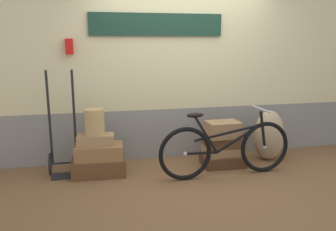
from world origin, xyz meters
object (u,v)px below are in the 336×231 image
at_px(suitcase_3, 222,160).
at_px(luggage_trolley, 64,151).
at_px(suitcase_2, 96,139).
at_px(suitcase_5, 223,141).
at_px(burlap_sack, 269,135).
at_px(suitcase_0, 99,167).
at_px(bicycle, 226,149).
at_px(suitcase_6, 223,129).
at_px(suitcase_4, 223,150).
at_px(wicker_basket, 95,122).
at_px(suitcase_1, 99,152).

height_order(suitcase_3, luggage_trolley, luggage_trolley).
relative_size(suitcase_2, suitcase_5, 0.92).
bearing_deg(burlap_sack, suitcase_5, -176.82).
height_order(suitcase_0, bicycle, bicycle).
height_order(suitcase_2, suitcase_6, suitcase_6).
height_order(suitcase_4, bicycle, bicycle).
relative_size(suitcase_2, wicker_basket, 1.41).
bearing_deg(suitcase_2, suitcase_1, -23.38).
bearing_deg(wicker_basket, luggage_trolley, 164.45).
bearing_deg(suitcase_6, suitcase_0, 177.55).
bearing_deg(luggage_trolley, suitcase_1, -16.07).
bearing_deg(burlap_sack, suitcase_4, -177.24).
xyz_separation_m(suitcase_0, wicker_basket, (-0.03, 0.01, 0.59)).
bearing_deg(suitcase_4, suitcase_5, -138.18).
bearing_deg(suitcase_2, burlap_sack, 6.22).
xyz_separation_m(suitcase_3, luggage_trolley, (-2.13, 0.13, 0.25)).
xyz_separation_m(suitcase_4, suitcase_5, (-0.01, -0.01, 0.13)).
distance_m(suitcase_2, suitcase_3, 1.77).
bearing_deg(burlap_sack, wicker_basket, -178.55).
distance_m(suitcase_2, suitcase_4, 1.77).
bearing_deg(wicker_basket, suitcase_3, -0.74).
bearing_deg(bicycle, suitcase_1, 165.86).
distance_m(suitcase_1, luggage_trolley, 0.46).
xyz_separation_m(suitcase_5, luggage_trolley, (-2.15, 0.09, -0.02)).
bearing_deg(suitcase_4, suitcase_6, -125.23).
relative_size(suitcase_1, wicker_basket, 1.83).
bearing_deg(suitcase_1, suitcase_4, 5.52).
relative_size(suitcase_5, wicker_basket, 1.54).
bearing_deg(suitcase_3, suitcase_1, -177.62).
distance_m(suitcase_1, suitcase_6, 1.69).
bearing_deg(suitcase_3, burlap_sack, 9.18).
bearing_deg(wicker_basket, suitcase_4, 0.92).
bearing_deg(suitcase_2, wicker_basket, -138.61).
bearing_deg(suitcase_2, suitcase_4, 5.66).
bearing_deg(bicycle, luggage_trolley, 165.43).
distance_m(suitcase_4, suitcase_5, 0.13).
distance_m(suitcase_3, suitcase_5, 0.27).
bearing_deg(suitcase_3, suitcase_4, 66.54).
bearing_deg(suitcase_5, suitcase_0, -176.69).
xyz_separation_m(suitcase_1, suitcase_2, (-0.03, 0.02, 0.16)).
height_order(suitcase_1, bicycle, bicycle).
bearing_deg(suitcase_1, suitcase_5, 5.34).
distance_m(suitcase_0, luggage_trolley, 0.49).
xyz_separation_m(suitcase_3, wicker_basket, (-1.73, 0.02, 0.63)).
height_order(suitcase_0, suitcase_3, suitcase_0).
xyz_separation_m(suitcase_6, bicycle, (-0.11, -0.39, -0.15)).
bearing_deg(suitcase_5, suitcase_4, 48.10).
relative_size(suitcase_4, bicycle, 0.28).
distance_m(suitcase_0, suitcase_1, 0.20).
bearing_deg(bicycle, burlap_sack, 29.04).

